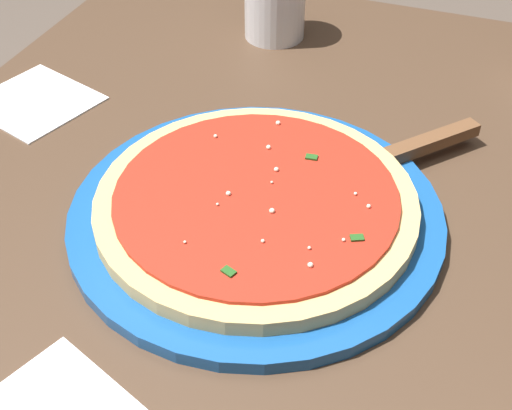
{
  "coord_description": "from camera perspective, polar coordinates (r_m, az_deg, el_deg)",
  "views": [
    {
      "loc": [
        -0.52,
        -0.19,
        1.23
      ],
      "look_at": [
        -0.04,
        -0.01,
        0.78
      ],
      "focal_mm": 49.39,
      "sensor_mm": 36.0,
      "label": 1
    }
  ],
  "objects": [
    {
      "name": "restaurant_table",
      "position": [
        0.82,
        0.54,
        -7.01
      ],
      "size": [
        0.97,
        0.82,
        0.76
      ],
      "color": "black",
      "rests_on": "ground_plane"
    },
    {
      "name": "pizza_server",
      "position": [
        0.76,
        11.4,
        3.97
      ],
      "size": [
        0.19,
        0.18,
        0.01
      ],
      "color": "silver",
      "rests_on": "serving_plate"
    },
    {
      "name": "serving_plate",
      "position": [
        0.69,
        0.0,
        -0.82
      ],
      "size": [
        0.36,
        0.36,
        0.01
      ],
      "primitive_type": "cylinder",
      "color": "#195199",
      "rests_on": "restaurant_table"
    },
    {
      "name": "pizza",
      "position": [
        0.68,
        0.0,
        0.23
      ],
      "size": [
        0.31,
        0.31,
        0.02
      ],
      "color": "#DBB26B",
      "rests_on": "serving_plate"
    },
    {
      "name": "napkin_folded_right",
      "position": [
        0.9,
        -17.47,
        7.99
      ],
      "size": [
        0.16,
        0.16,
        0.0
      ],
      "primitive_type": "cube",
      "rotation": [
        0.0,
        0.0,
        -0.31
      ],
      "color": "white",
      "rests_on": "restaurant_table"
    }
  ]
}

